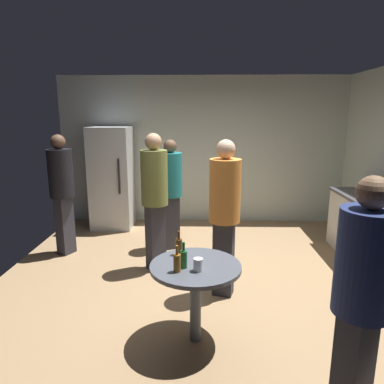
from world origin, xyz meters
TOP-DOWN VIEW (x-y plane):
  - ground_plane at (0.00, 0.00)m, footprint 5.20×5.20m
  - wall_back at (0.00, 2.63)m, footprint 5.32×0.06m
  - refrigerator at (-1.64, 2.20)m, footprint 0.70×0.68m
  - kitchen_counter at (2.28, 0.48)m, footprint 0.64×2.09m
  - kettle at (2.23, 0.95)m, footprint 0.24×0.17m
  - foreground_table at (-0.11, -1.06)m, footprint 0.80×0.80m
  - beer_bottle_amber at (-0.26, -1.19)m, footprint 0.06×0.06m
  - beer_bottle_brown at (-0.27, -0.83)m, footprint 0.06×0.06m
  - beer_bottle_green at (-0.21, -1.11)m, footprint 0.06×0.06m
  - plastic_cup_white at (-0.09, -1.17)m, footprint 0.08×0.08m
  - person_in_olive_shirt at (-0.65, 0.44)m, footprint 0.48×0.48m
  - person_in_orange_shirt at (0.20, -0.21)m, footprint 0.42×0.42m
  - person_in_black_shirt at (-2.04, 0.93)m, footprint 0.46×0.46m
  - person_in_teal_shirt at (-0.51, 1.18)m, footprint 0.45×0.45m
  - person_in_navy_shirt at (0.91, -1.93)m, footprint 0.47×0.47m

SIDE VIEW (x-z plane):
  - ground_plane at x=0.00m, z-range -0.10..0.00m
  - kitchen_counter at x=2.28m, z-range 0.00..0.90m
  - foreground_table at x=-0.11m, z-range 0.26..1.00m
  - plastic_cup_white at x=-0.09m, z-range 0.73..0.85m
  - beer_bottle_amber at x=-0.26m, z-range 0.70..0.93m
  - beer_bottle_brown at x=-0.27m, z-range 0.70..0.93m
  - beer_bottle_green at x=-0.21m, z-range 0.70..0.93m
  - refrigerator at x=-1.64m, z-range 0.00..1.80m
  - person_in_teal_shirt at x=-0.51m, z-range 0.14..1.80m
  - kettle at x=2.23m, z-range 0.88..1.06m
  - person_in_navy_shirt at x=0.91m, z-range 0.14..1.82m
  - person_in_black_shirt at x=-2.04m, z-range 0.15..1.90m
  - person_in_orange_shirt at x=0.20m, z-range 0.15..1.91m
  - person_in_olive_shirt at x=-0.65m, z-range 0.16..1.95m
  - wall_back at x=0.00m, z-range 0.00..2.70m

